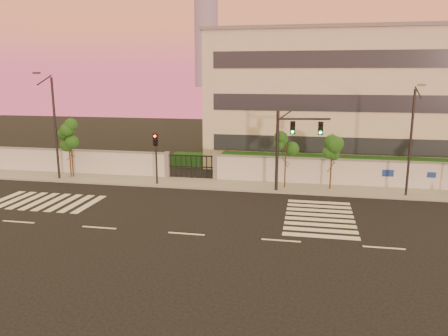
{
  "coord_description": "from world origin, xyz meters",
  "views": [
    {
      "loc": [
        6.16,
        -21.13,
        8.27
      ],
      "look_at": [
        0.87,
        6.0,
        2.36
      ],
      "focal_mm": 35.0,
      "sensor_mm": 36.0,
      "label": 1
    }
  ],
  "objects": [
    {
      "name": "streetlight_east",
      "position": [
        12.91,
        9.6,
        4.17
      ],
      "size": [
        0.46,
        1.86,
        7.72
      ],
      "color": "black",
      "rests_on": "ground"
    },
    {
      "name": "ground",
      "position": [
        0.0,
        0.0,
        0.0
      ],
      "size": [
        120.0,
        120.0,
        0.0
      ],
      "primitive_type": "plane",
      "color": "black",
      "rests_on": "ground"
    },
    {
      "name": "street_tree_e",
      "position": [
        7.87,
        10.54,
        3.07
      ],
      "size": [
        1.46,
        1.16,
        4.17
      ],
      "color": "#382314",
      "rests_on": "ground"
    },
    {
      "name": "street_tree_b",
      "position": [
        -12.71,
        10.54,
        3.1
      ],
      "size": [
        1.34,
        1.07,
        4.22
      ],
      "color": "#382314",
      "rests_on": "ground"
    },
    {
      "name": "sidewalk",
      "position": [
        0.0,
        10.5,
        0.07
      ],
      "size": [
        60.0,
        3.0,
        0.15
      ],
      "primitive_type": "cube",
      "color": "gray",
      "rests_on": "ground"
    },
    {
      "name": "institutional_building",
      "position": [
        9.0,
        21.99,
        6.16
      ],
      "size": [
        24.4,
        12.4,
        12.25
      ],
      "color": "beige",
      "rests_on": "ground"
    },
    {
      "name": "street_tree_c",
      "position": [
        -12.5,
        10.52,
        3.72
      ],
      "size": [
        1.51,
        1.2,
        5.06
      ],
      "color": "#382314",
      "rests_on": "ground"
    },
    {
      "name": "traffic_signal_secondary",
      "position": [
        -5.04,
        9.56,
        2.59
      ],
      "size": [
        0.32,
        0.32,
        4.08
      ],
      "rotation": [
        0.0,
        0.0,
        -0.04
      ],
      "color": "black",
      "rests_on": "ground"
    },
    {
      "name": "traffic_signal_main",
      "position": [
        4.76,
        9.42,
        3.71
      ],
      "size": [
        3.7,
        0.72,
        5.87
      ],
      "rotation": [
        0.0,
        0.0,
        0.16
      ],
      "color": "black",
      "rests_on": "ground"
    },
    {
      "name": "road_markings",
      "position": [
        -1.58,
        3.76,
        0.01
      ],
      "size": [
        57.0,
        7.62,
        0.02
      ],
      "color": "silver",
      "rests_on": "ground"
    },
    {
      "name": "streetlight_west",
      "position": [
        -13.37,
        9.64,
        4.58
      ],
      "size": [
        0.51,
        2.04,
        8.48
      ],
      "color": "black",
      "rests_on": "ground"
    },
    {
      "name": "perimeter_wall",
      "position": [
        0.1,
        12.0,
        1.07
      ],
      "size": [
        60.0,
        0.36,
        2.2
      ],
      "color": "silver",
      "rests_on": "ground"
    },
    {
      "name": "hedge_row",
      "position": [
        1.17,
        14.74,
        0.82
      ],
      "size": [
        41.0,
        4.25,
        1.8
      ],
      "color": "#133510",
      "rests_on": "ground"
    },
    {
      "name": "street_tree_d",
      "position": [
        4.6,
        10.33,
        3.05
      ],
      "size": [
        1.3,
        1.03,
        4.15
      ],
      "color": "#382314",
      "rests_on": "ground"
    }
  ]
}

